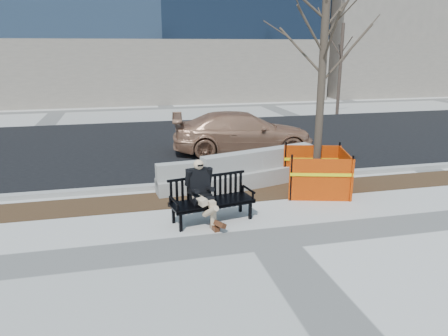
{
  "coord_description": "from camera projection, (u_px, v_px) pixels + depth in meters",
  "views": [
    {
      "loc": [
        -2.62,
        -7.16,
        3.58
      ],
      "look_at": [
        -0.51,
        1.71,
        0.98
      ],
      "focal_mm": 34.31,
      "sensor_mm": 36.0,
      "label": 1
    }
  ],
  "objects": [
    {
      "name": "seated_man",
      "position": [
        201.0,
        222.0,
        9.05
      ],
      "size": [
        0.74,
        1.04,
        1.33
      ],
      "primitive_type": null,
      "rotation": [
        0.0,
        0.0,
        0.19
      ],
      "color": "black",
      "rests_on": "ground"
    },
    {
      "name": "curb",
      "position": [
        227.0,
        181.0,
        11.57
      ],
      "size": [
        60.0,
        0.25,
        0.12
      ],
      "primitive_type": "cube",
      "color": "#9E9B93",
      "rests_on": "ground"
    },
    {
      "name": "jersey_barrier_left",
      "position": [
        211.0,
        190.0,
        11.07
      ],
      "size": [
        2.83,
        0.81,
        0.8
      ],
      "primitive_type": null,
      "rotation": [
        0.0,
        0.0,
        0.09
      ],
      "color": "#9B9991",
      "rests_on": "ground"
    },
    {
      "name": "bench",
      "position": [
        212.0,
        221.0,
        9.1
      ],
      "size": [
        1.89,
        0.98,
        0.96
      ],
      "primitive_type": null,
      "rotation": [
        0.0,
        0.0,
        0.19
      ],
      "color": "black",
      "rests_on": "ground"
    },
    {
      "name": "tree_fence",
      "position": [
        315.0,
        191.0,
        10.96
      ],
      "size": [
        2.8,
        2.8,
        5.68
      ],
      "primitive_type": null,
      "rotation": [
        0.0,
        0.0,
        -0.27
      ],
      "color": "#EF4C05",
      "rests_on": "ground"
    },
    {
      "name": "ground",
      "position": [
        270.0,
        239.0,
        8.26
      ],
      "size": [
        120.0,
        120.0,
        0.0
      ],
      "primitive_type": "plane",
      "color": "beige",
      "rests_on": "ground"
    },
    {
      "name": "sedan",
      "position": [
        243.0,
        152.0,
        14.97
      ],
      "size": [
        5.05,
        2.56,
        1.41
      ],
      "primitive_type": "imported",
      "rotation": [
        0.0,
        0.0,
        1.45
      ],
      "color": "#9D6C50",
      "rests_on": "ground"
    },
    {
      "name": "asphalt_street",
      "position": [
        194.0,
        142.0,
        16.49
      ],
      "size": [
        60.0,
        10.4,
        0.01
      ],
      "primitive_type": "cube",
      "color": "black",
      "rests_on": "ground"
    },
    {
      "name": "far_tree_right",
      "position": [
        337.0,
        114.0,
        23.37
      ],
      "size": [
        2.4,
        2.4,
        5.12
      ],
      "primitive_type": null,
      "rotation": [
        0.0,
        0.0,
        -0.32
      ],
      "color": "#4A392F",
      "rests_on": "ground"
    },
    {
      "name": "jersey_barrier_right",
      "position": [
        259.0,
        184.0,
        11.52
      ],
      "size": [
        3.39,
        1.58,
        0.96
      ],
      "primitive_type": null,
      "rotation": [
        0.0,
        0.0,
        0.29
      ],
      "color": "#9E9C94",
      "rests_on": "ground"
    },
    {
      "name": "mulch_strip",
      "position": [
        236.0,
        195.0,
        10.69
      ],
      "size": [
        40.0,
        1.2,
        0.02
      ],
      "primitive_type": "cube",
      "color": "#47301C",
      "rests_on": "ground"
    }
  ]
}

